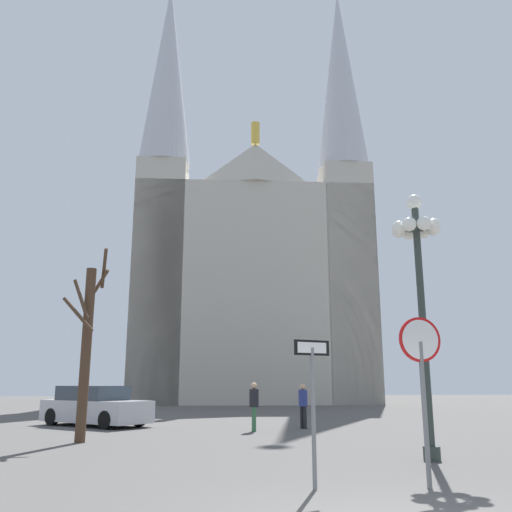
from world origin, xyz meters
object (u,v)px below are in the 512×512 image
object	(u,v)px
street_lamp	(419,270)
pedestrian_walking	(303,402)
parked_car_near_silver	(95,407)
stop_sign	(422,367)
bare_tree	(86,346)
pedestrian_standing	(254,402)
cathedral	(252,273)
one_way_arrow_sign	(313,392)

from	to	relation	value
street_lamp	pedestrian_walking	size ratio (longest dim) A/B	3.81
street_lamp	parked_car_near_silver	distance (m)	13.95
stop_sign	bare_tree	world-z (taller)	bare_tree
pedestrian_standing	bare_tree	bearing A→B (deg)	-152.37
cathedral	one_way_arrow_sign	distance (m)	36.85
cathedral	pedestrian_standing	bearing A→B (deg)	-97.22
street_lamp	pedestrian_walking	distance (m)	8.89
bare_tree	pedestrian_walking	world-z (taller)	bare_tree
pedestrian_standing	street_lamp	bearing A→B (deg)	-68.99
stop_sign	bare_tree	distance (m)	10.00
one_way_arrow_sign	street_lamp	distance (m)	4.94
street_lamp	one_way_arrow_sign	bearing A→B (deg)	-140.01
stop_sign	street_lamp	size ratio (longest dim) A/B	0.45
cathedral	one_way_arrow_sign	world-z (taller)	cathedral
stop_sign	pedestrian_walking	world-z (taller)	stop_sign
pedestrian_walking	stop_sign	bearing A→B (deg)	-92.39
cathedral	stop_sign	distance (m)	36.75
bare_tree	parked_car_near_silver	xyz separation A→B (m)	(-0.50, 5.87, -1.93)
bare_tree	pedestrian_standing	distance (m)	6.09
cathedral	bare_tree	xyz separation A→B (m)	(-8.42, -28.22, -7.90)
cathedral	pedestrian_walking	bearing A→B (deg)	-93.08
pedestrian_standing	cathedral	bearing A→B (deg)	82.78
cathedral	street_lamp	size ratio (longest dim) A/B	6.08
bare_tree	pedestrian_walking	distance (m)	8.14
cathedral	parked_car_near_silver	xyz separation A→B (m)	(-8.92, -22.35, -9.83)
stop_sign	pedestrian_standing	xyz separation A→B (m)	(-1.44, 10.16, -0.91)
street_lamp	pedestrian_standing	xyz separation A→B (m)	(-2.82, 7.35, -3.15)
parked_car_near_silver	pedestrian_standing	bearing A→B (deg)	-29.01
pedestrian_walking	bare_tree	bearing A→B (deg)	-152.99
one_way_arrow_sign	parked_car_near_silver	size ratio (longest dim) A/B	0.51
street_lamp	bare_tree	world-z (taller)	street_lamp
pedestrian_walking	pedestrian_standing	bearing A→B (deg)	-154.70
stop_sign	parked_car_near_silver	world-z (taller)	stop_sign
pedestrian_standing	one_way_arrow_sign	bearing A→B (deg)	-92.16
one_way_arrow_sign	parked_car_near_silver	xyz separation A→B (m)	(-5.31, 13.19, -0.78)
bare_tree	stop_sign	bearing A→B (deg)	-48.33
one_way_arrow_sign	pedestrian_standing	distance (m)	10.05
parked_car_near_silver	one_way_arrow_sign	bearing A→B (deg)	-68.06
stop_sign	pedestrian_standing	world-z (taller)	stop_sign
cathedral	stop_sign	world-z (taller)	cathedral
cathedral	stop_sign	size ratio (longest dim) A/B	13.36
cathedral	street_lamp	distance (m)	33.48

